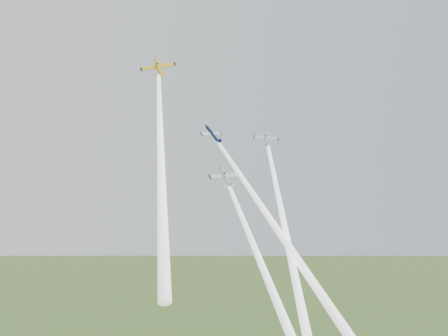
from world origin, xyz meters
TOP-DOWN VIEW (x-y plane):
  - plane_yellow at (-13.70, 1.69)m, footprint 8.68×8.78m
  - smoke_trail_yellow at (-19.52, -19.07)m, footprint 13.21×39.85m
  - plane_navy at (0.31, 1.37)m, footprint 9.56×7.87m
  - smoke_trail_navy at (9.19, -18.19)m, footprint 18.87×37.91m
  - plane_silver_right at (16.11, 2.88)m, footprint 8.25×6.68m
  - smoke_trail_silver_right at (8.92, -21.32)m, footprint 15.90×46.79m
  - plane_silver_low at (-0.19, -7.14)m, footprint 8.54×6.30m
  - smoke_trail_silver_low at (0.97, -26.98)m, footprint 4.48×37.43m

SIDE VIEW (x-z plane):
  - smoke_trail_silver_low at x=0.97m, z-range 44.51..88.15m
  - smoke_trail_silver_right at x=8.92m, z-range 42.69..99.08m
  - smoke_trail_navy at x=9.19m, z-range 51.59..99.05m
  - plane_silver_low at x=-0.19m, z-range 86.19..93.52m
  - smoke_trail_yellow at x=-19.52m, z-range 66.81..114.46m
  - plane_navy at x=0.31m, z-range 97.12..104.38m
  - plane_silver_right at x=16.11m, z-range 97.60..103.96m
  - plane_yellow at x=-13.70m, z-range 111.73..120.60m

